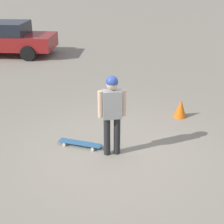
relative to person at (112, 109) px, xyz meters
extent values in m
plane|color=gray|center=(0.00, 0.00, -0.99)|extent=(220.00, 220.00, 0.00)
cylinder|color=#262628|center=(-0.02, -0.10, -0.59)|extent=(0.13, 0.13, 0.80)
cylinder|color=#262628|center=(0.02, 0.10, -0.59)|extent=(0.13, 0.13, 0.80)
cube|color=#999999|center=(0.00, 0.00, 0.09)|extent=(0.28, 0.40, 0.55)
cylinder|color=beige|center=(-0.05, -0.22, 0.10)|extent=(0.09, 0.09, 0.52)
cylinder|color=beige|center=(0.05, 0.22, 0.10)|extent=(0.09, 0.09, 0.52)
sphere|color=beige|center=(0.00, 0.00, 0.50)|extent=(0.22, 0.22, 0.22)
sphere|color=#2D4799|center=(0.00, 0.00, 0.53)|extent=(0.23, 0.23, 0.23)
cube|color=#336693|center=(-0.53, -0.51, -0.91)|extent=(0.74, 0.83, 0.01)
cylinder|color=silver|center=(-0.65, -0.82, -0.96)|extent=(0.07, 0.07, 0.07)
cylinder|color=silver|center=(-0.81, -0.68, -0.96)|extent=(0.07, 0.07, 0.07)
cylinder|color=silver|center=(-0.24, -0.33, -0.96)|extent=(0.07, 0.07, 0.07)
cylinder|color=silver|center=(-0.40, -0.20, -0.96)|extent=(0.07, 0.07, 0.07)
cube|color=maroon|center=(-9.18, -1.27, -0.40)|extent=(3.57, 4.76, 0.58)
cube|color=#1E232D|center=(-9.13, -1.17, 0.15)|extent=(2.31, 2.50, 0.51)
cylinder|color=black|center=(-7.78, -0.43, -0.69)|extent=(0.45, 0.63, 0.61)
cylinder|color=black|center=(-9.34, 0.36, -0.69)|extent=(0.45, 0.63, 0.61)
cone|color=orange|center=(-0.94, 2.24, -0.76)|extent=(0.32, 0.32, 0.46)
camera|label=1|loc=(4.96, -2.06, 2.39)|focal=50.00mm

